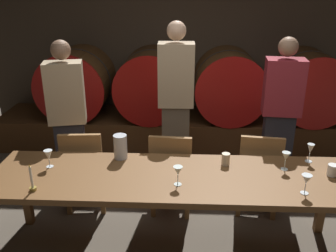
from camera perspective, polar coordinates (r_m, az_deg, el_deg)
The scene contains 22 objects.
back_wall at distance 5.50m, azimuth 3.43°, elevation 11.54°, with size 5.91×0.24×2.47m, color #473A2D.
barrel_shelf at distance 5.26m, azimuth 3.24°, elevation -0.53°, with size 5.32×0.90×0.43m, color #4C2D16.
wine_barrel_far_left at distance 5.25m, azimuth -13.92°, elevation 6.63°, with size 0.93×0.93×0.93m.
wine_barrel_center_left at distance 5.06m, azimuth -2.58°, elevation 6.68°, with size 0.93×0.93×0.93m.
wine_barrel_center_right at distance 5.08m, azimuth 9.38°, elevation 6.46°, with size 0.93×0.93×0.93m.
wine_barrel_far_right at distance 5.31m, azimuth 20.93°, elevation 5.98°, with size 0.93×0.93×0.93m.
dining_table at distance 3.00m, azimuth 0.37°, elevation -8.81°, with size 2.93×0.79×0.75m.
chair_left at distance 3.75m, azimuth -12.90°, elevation -6.17°, with size 0.43×0.43×0.88m.
chair_center at distance 3.60m, azimuth 0.50°, elevation -6.78°, with size 0.42×0.42×0.88m.
chair_right at distance 3.71m, azimuth 13.99°, elevation -6.63°, with size 0.45×0.45×0.88m.
guest_left at distance 3.99m, azimuth -15.34°, elevation 1.12°, with size 0.42×0.31×1.68m.
guest_center at distance 4.01m, azimuth 1.23°, elevation 3.39°, with size 0.38×0.24×1.84m.
guest_right at distance 3.95m, azimuth 17.02°, elevation 1.05°, with size 0.40×0.28×1.71m.
candle_center at distance 2.92m, azimuth -20.45°, elevation -8.34°, with size 0.05×0.05×0.22m.
pitcher at distance 3.23m, azimuth -7.44°, elevation -3.22°, with size 0.12×0.12×0.22m.
wine_glass_far_left at distance 3.21m, azimuth -18.15°, elevation -4.40°, with size 0.07×0.07×0.15m.
wine_glass_left at distance 2.79m, azimuth 1.56°, elevation -7.08°, with size 0.07×0.07×0.15m.
wine_glass_center at distance 3.16m, azimuth 17.91°, elevation -4.63°, with size 0.07×0.07×0.16m.
wine_glass_right at distance 2.87m, azimuth 20.79°, elevation -7.87°, with size 0.08×0.08×0.15m.
wine_glass_far_right at distance 3.36m, azimuth 21.33°, elevation -3.41°, with size 0.06×0.06×0.17m.
cup_left at distance 3.15m, azimuth 8.99°, elevation -5.13°, with size 0.07×0.07×0.10m, color beige.
cup_right at distance 3.23m, azimuth 24.30°, elevation -6.30°, with size 0.08×0.08×0.09m, color white.
Camera 1 is at (-0.08, -2.46, 2.21)m, focal length 39.05 mm.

